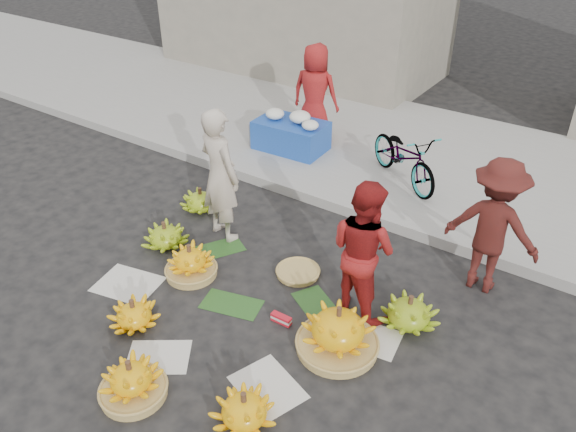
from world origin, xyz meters
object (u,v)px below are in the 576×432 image
Objects in this scene: vendor_cream at (220,175)px; bicycle at (404,156)px; banana_bunch_4 at (338,331)px; flower_table at (291,134)px; banana_bunch_0 at (190,262)px.

vendor_cream is 2.79m from bicycle.
bicycle is at bearing -106.43° from vendor_cream.
vendor_cream is (-2.23, 0.93, 0.62)m from banana_bunch_4.
flower_table is at bearing -63.19° from vendor_cream.
vendor_cream reaches higher than banana_bunch_4.
vendor_cream is at bearing -176.51° from bicycle.
vendor_cream is 1.49× the size of flower_table.
banana_bunch_0 is 0.55× the size of flower_table.
banana_bunch_4 is 0.52× the size of bicycle.
banana_bunch_4 is at bearing -1.86° from banana_bunch_0.
banana_bunch_0 is 2.00m from banana_bunch_4.
banana_bunch_4 is 0.70× the size of flower_table.
banana_bunch_4 is (2.00, -0.06, 0.06)m from banana_bunch_0.
banana_bunch_4 is at bearing 170.69° from vendor_cream.
banana_bunch_4 is at bearing -52.64° from flower_table.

